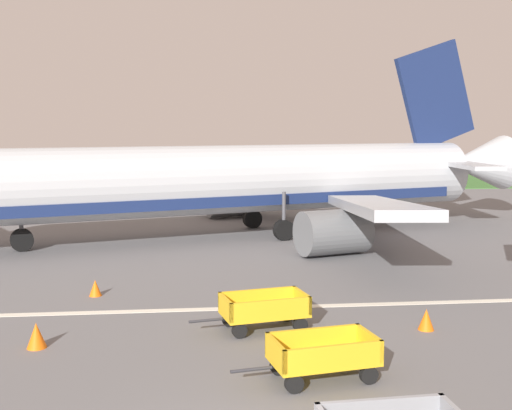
{
  "coord_description": "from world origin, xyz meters",
  "views": [
    {
      "loc": [
        -0.86,
        -10.7,
        6.1
      ],
      "look_at": [
        1.87,
        15.48,
        2.8
      ],
      "focal_mm": 44.95,
      "sensor_mm": 36.0,
      "label": 1
    }
  ],
  "objects_px": {
    "airplane": "(243,181)",
    "traffic_cone_by_carts": "(95,288)",
    "traffic_cone_near_plane": "(36,335)",
    "traffic_cone_mid_apron": "(426,319)",
    "baggage_cart_fourth_in_row": "(323,355)",
    "baggage_cart_far_end": "(264,310)"
  },
  "relations": [
    {
      "from": "traffic_cone_by_carts",
      "to": "baggage_cart_far_end",
      "type": "bearing_deg",
      "value": -38.11
    },
    {
      "from": "baggage_cart_fourth_in_row",
      "to": "traffic_cone_by_carts",
      "type": "bearing_deg",
      "value": 128.21
    },
    {
      "from": "airplane",
      "to": "traffic_cone_by_carts",
      "type": "xyz_separation_m",
      "value": [
        -6.32,
        -12.04,
        -2.76
      ]
    },
    {
      "from": "airplane",
      "to": "traffic_cone_by_carts",
      "type": "distance_m",
      "value": 13.88
    },
    {
      "from": "baggage_cart_far_end",
      "to": "traffic_cone_by_carts",
      "type": "bearing_deg",
      "value": 141.89
    },
    {
      "from": "traffic_cone_near_plane",
      "to": "traffic_cone_by_carts",
      "type": "height_order",
      "value": "traffic_cone_near_plane"
    },
    {
      "from": "traffic_cone_near_plane",
      "to": "traffic_cone_by_carts",
      "type": "bearing_deg",
      "value": 81.17
    },
    {
      "from": "baggage_cart_fourth_in_row",
      "to": "traffic_cone_near_plane",
      "type": "bearing_deg",
      "value": 158.04
    },
    {
      "from": "baggage_cart_fourth_in_row",
      "to": "traffic_cone_near_plane",
      "type": "height_order",
      "value": "baggage_cart_fourth_in_row"
    },
    {
      "from": "airplane",
      "to": "traffic_cone_by_carts",
      "type": "height_order",
      "value": "airplane"
    },
    {
      "from": "traffic_cone_near_plane",
      "to": "traffic_cone_by_carts",
      "type": "distance_m",
      "value": 5.4
    },
    {
      "from": "baggage_cart_far_end",
      "to": "traffic_cone_near_plane",
      "type": "distance_m",
      "value": 6.49
    },
    {
      "from": "baggage_cart_fourth_in_row",
      "to": "baggage_cart_far_end",
      "type": "bearing_deg",
      "value": 103.76
    },
    {
      "from": "baggage_cart_fourth_in_row",
      "to": "airplane",
      "type": "bearing_deg",
      "value": 90.62
    },
    {
      "from": "airplane",
      "to": "baggage_cart_far_end",
      "type": "distance_m",
      "value": 16.62
    },
    {
      "from": "airplane",
      "to": "traffic_cone_by_carts",
      "type": "relative_size",
      "value": 63.43
    },
    {
      "from": "airplane",
      "to": "baggage_cart_far_end",
      "type": "relative_size",
      "value": 10.19
    },
    {
      "from": "airplane",
      "to": "traffic_cone_mid_apron",
      "type": "distance_m",
      "value": 17.68
    },
    {
      "from": "baggage_cart_far_end",
      "to": "traffic_cone_mid_apron",
      "type": "bearing_deg",
      "value": -6.59
    },
    {
      "from": "traffic_cone_near_plane",
      "to": "traffic_cone_mid_apron",
      "type": "height_order",
      "value": "traffic_cone_near_plane"
    },
    {
      "from": "traffic_cone_mid_apron",
      "to": "traffic_cone_by_carts",
      "type": "relative_size",
      "value": 1.09
    },
    {
      "from": "baggage_cart_far_end",
      "to": "traffic_cone_mid_apron",
      "type": "height_order",
      "value": "baggage_cart_far_end"
    }
  ]
}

